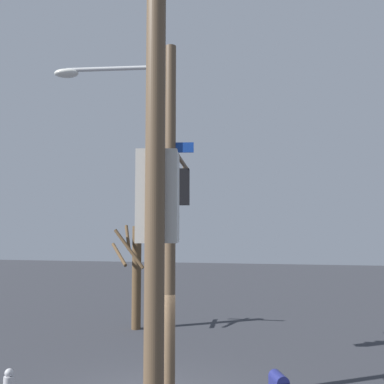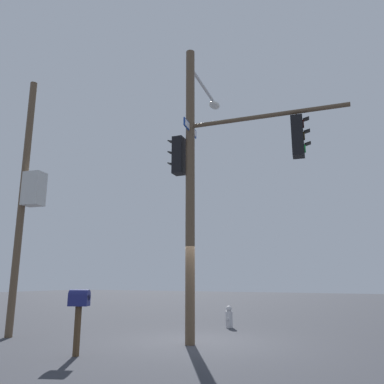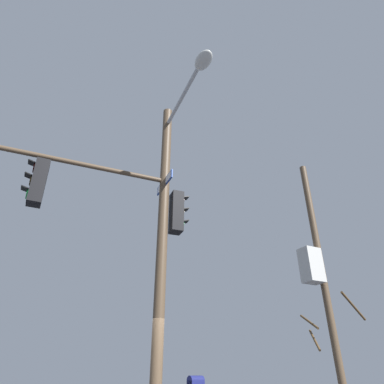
{
  "view_description": "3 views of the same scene",
  "coord_description": "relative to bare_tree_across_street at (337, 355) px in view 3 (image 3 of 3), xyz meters",
  "views": [
    {
      "loc": [
        -2.88,
        9.75,
        4.01
      ],
      "look_at": [
        -0.93,
        -0.32,
        4.87
      ],
      "focal_mm": 40.42,
      "sensor_mm": 36.0,
      "label": 1
    },
    {
      "loc": [
        -9.77,
        -4.58,
        1.63
      ],
      "look_at": [
        -0.09,
        0.11,
        4.09
      ],
      "focal_mm": 35.79,
      "sensor_mm": 36.0,
      "label": 2
    },
    {
      "loc": [
        7.19,
        -1.52,
        1.43
      ],
      "look_at": [
        0.08,
        0.59,
        5.43
      ],
      "focal_mm": 31.7,
      "sensor_mm": 36.0,
      "label": 3
    }
  ],
  "objects": [
    {
      "name": "bare_tree_across_street",
      "position": [
        0.0,
        0.0,
        0.0
      ],
      "size": [
        2.55,
        2.56,
        4.23
      ],
      "color": "brown",
      "rests_on": "ground"
    },
    {
      "name": "secondary_pole_assembly",
      "position": [
        3.54,
        -2.85,
        2.06
      ],
      "size": [
        0.56,
        0.83,
        8.04
      ],
      "rotation": [
        0.0,
        0.0,
        4.89
      ],
      "color": "brown",
      "rests_on": "ground"
    },
    {
      "name": "main_signal_pole_assembly",
      "position": [
        4.85,
        -8.43,
        2.74
      ],
      "size": [
        3.42,
        4.96,
        8.37
      ],
      "rotation": [
        0.0,
        0.0,
        4.82
      ],
      "color": "brown",
      "rests_on": "ground"
    }
  ]
}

